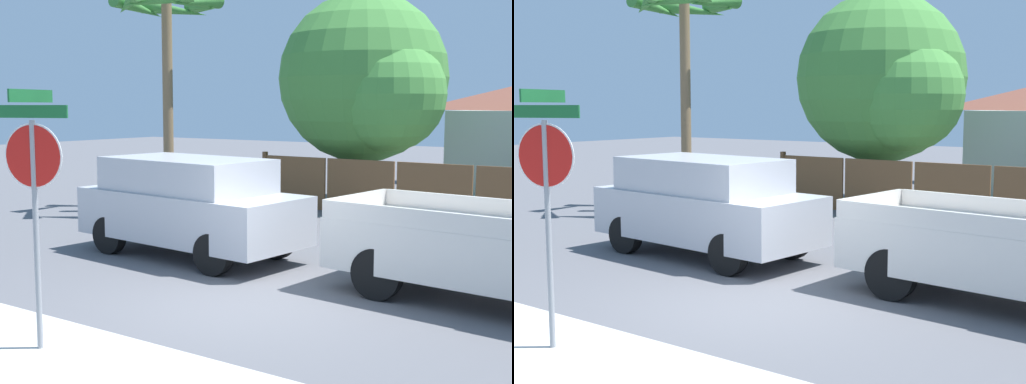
% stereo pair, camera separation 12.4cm
% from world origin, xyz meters
% --- Properties ---
extents(ground_plane, '(80.00, 80.00, 0.00)m').
position_xyz_m(ground_plane, '(0.00, 0.00, 0.00)').
color(ground_plane, '#56565B').
extents(sidewalk_strip, '(36.00, 3.20, 0.01)m').
position_xyz_m(sidewalk_strip, '(0.00, -3.60, 0.00)').
color(sidewalk_strip, beige).
rests_on(sidewalk_strip, ground).
extents(oak_tree, '(5.20, 4.95, 6.19)m').
position_xyz_m(oak_tree, '(-3.41, 10.72, 3.60)').
color(oak_tree, brown).
rests_on(oak_tree, ground).
extents(palm_tree, '(2.92, 3.14, 5.96)m').
position_xyz_m(palm_tree, '(-7.29, 6.40, 5.13)').
color(palm_tree, brown).
rests_on(palm_tree, ground).
extents(red_suv, '(4.74, 2.34, 1.91)m').
position_xyz_m(red_suv, '(-2.89, 2.19, 1.03)').
color(red_suv, '#B7B7BC').
rests_on(red_suv, ground).
extents(stop_sign, '(0.90, 0.81, 3.11)m').
position_xyz_m(stop_sign, '(-0.89, -2.91, 2.11)').
color(stop_sign, gray).
rests_on(stop_sign, ground).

